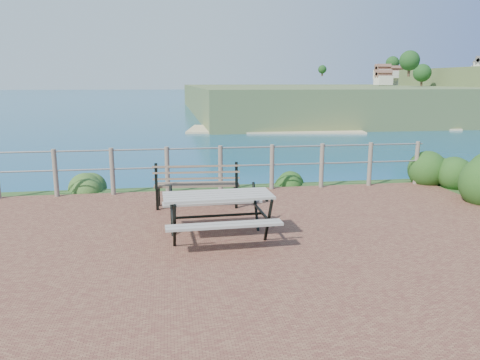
% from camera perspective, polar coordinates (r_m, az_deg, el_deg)
% --- Properties ---
extents(ground, '(10.00, 7.00, 0.12)m').
position_cam_1_polar(ground, '(7.14, 0.67, -7.58)').
color(ground, brown).
rests_on(ground, ground).
extents(ocean, '(1200.00, 1200.00, 0.00)m').
position_cam_1_polar(ocean, '(206.65, -8.59, 11.21)').
color(ocean, '#125E70').
rests_on(ocean, ground).
extents(safety_railing, '(9.40, 0.10, 1.00)m').
position_cam_1_polar(safety_railing, '(10.21, -2.39, 1.72)').
color(safety_railing, '#6B5B4C').
rests_on(safety_railing, ground).
extents(picnic_table, '(1.67, 1.42, 0.69)m').
position_cam_1_polar(picnic_table, '(7.15, -2.69, -3.83)').
color(picnic_table, '#9B968B').
rests_on(picnic_table, ground).
extents(park_bench, '(1.62, 0.50, 0.90)m').
position_cam_1_polar(park_bench, '(8.90, -5.30, 0.30)').
color(park_bench, brown).
rests_on(park_bench, ground).
extents(shrub_right_edge, '(0.98, 0.98, 1.40)m').
position_cam_1_polar(shrub_right_edge, '(11.94, 23.12, -0.54)').
color(shrub_right_edge, '#1B4816').
rests_on(shrub_right_edge, ground).
extents(shrub_lip_west, '(0.84, 0.84, 0.61)m').
position_cam_1_polar(shrub_lip_west, '(11.10, -17.04, -0.99)').
color(shrub_lip_west, '#2A501E').
rests_on(shrub_lip_west, ground).
extents(shrub_lip_east, '(0.70, 0.70, 0.41)m').
position_cam_1_polar(shrub_lip_east, '(11.26, 6.18, -0.35)').
color(shrub_lip_east, '#1B4816').
rests_on(shrub_lip_east, ground).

